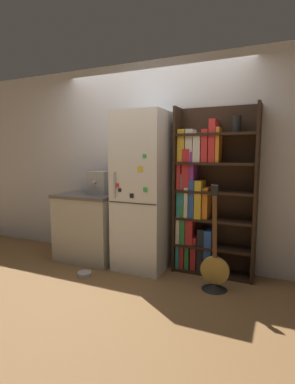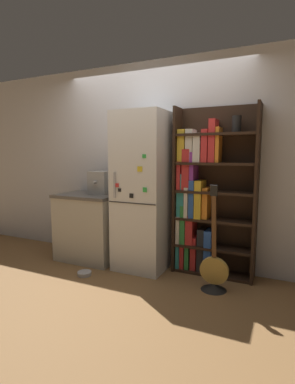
% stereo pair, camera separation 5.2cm
% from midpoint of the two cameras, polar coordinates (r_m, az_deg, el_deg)
% --- Properties ---
extents(ground_plane, '(16.00, 16.00, 0.00)m').
position_cam_midpoint_polar(ground_plane, '(3.80, -2.27, -14.79)').
color(ground_plane, olive).
extents(wall_back, '(8.00, 0.05, 2.60)m').
position_cam_midpoint_polar(wall_back, '(3.95, 0.75, 5.43)').
color(wall_back, silver).
rests_on(wall_back, ground_plane).
extents(refrigerator, '(0.62, 0.62, 1.93)m').
position_cam_midpoint_polar(refrigerator, '(3.69, -1.28, 0.05)').
color(refrigerator, white).
rests_on(refrigerator, ground_plane).
extents(bookshelf, '(0.94, 0.29, 1.97)m').
position_cam_midpoint_polar(bookshelf, '(3.61, 10.48, -0.93)').
color(bookshelf, black).
rests_on(bookshelf, ground_plane).
extents(kitchen_counter, '(0.83, 0.64, 0.89)m').
position_cam_midpoint_polar(kitchen_counter, '(4.17, -11.20, -6.45)').
color(kitchen_counter, '#BCB7A8').
rests_on(kitchen_counter, ground_plane).
extents(espresso_machine, '(0.27, 0.28, 0.30)m').
position_cam_midpoint_polar(espresso_machine, '(4.05, -9.45, 1.76)').
color(espresso_machine, '#A5A39E').
rests_on(espresso_machine, kitchen_counter).
extents(guitar, '(0.30, 0.27, 1.13)m').
position_cam_midpoint_polar(guitar, '(3.33, 12.20, -15.07)').
color(guitar, black).
rests_on(guitar, ground_plane).
extents(pet_bowl, '(0.17, 0.17, 0.05)m').
position_cam_midpoint_polar(pet_bowl, '(3.73, -12.31, -14.93)').
color(pet_bowl, '#B7B7BC').
rests_on(pet_bowl, ground_plane).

